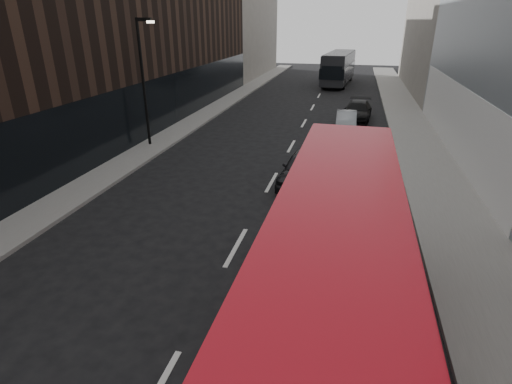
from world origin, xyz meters
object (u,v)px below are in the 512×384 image
Objects in this scene: street_lamp at (144,75)px; red_bus at (335,270)px; car_b at (346,121)px; car_c at (358,111)px; car_a at (304,168)px; grey_bus at (339,67)px.

street_lamp is 0.68× the size of red_bus.
car_b is 0.81× the size of car_c.
street_lamp is 10.92m from car_a.
car_c is (2.33, 13.67, -0.05)m from car_a.
red_bus is 24.04m from car_c.
street_lamp reaches higher than car_b.
car_c is (0.75, 3.13, 0.06)m from car_b.
car_b is (-0.29, 20.85, -1.67)m from red_bus.
street_lamp is 1.46× the size of car_c.
street_lamp is at bearing -135.65° from car_c.
car_a is at bearing -100.04° from car_b.
red_bus is 2.37× the size of car_a.
car_a is at bearing -21.03° from street_lamp.
grey_bus is 32.04m from car_a.
car_c is (12.01, 9.95, -3.49)m from street_lamp.
red_bus reaches higher than car_a.
grey_bus is at bearing 102.07° from car_c.
street_lamp is at bearing 165.65° from car_a.
car_a reaches higher than car_c.
grey_bus is 2.60× the size of car_a.
street_lamp reaches higher than grey_bus.
red_bus is 2.67× the size of car_b.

